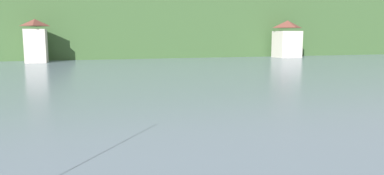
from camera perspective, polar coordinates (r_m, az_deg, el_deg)
The scene contains 3 objects.
wooded_hillside at distance 131.04m, azimuth -23.50°, elevation 8.01°, with size 352.00×62.59×43.05m.
shore_building_westcentral at distance 89.42m, azimuth -23.23°, elevation 6.64°, with size 4.66×6.16×9.62m.
shore_building_central at distance 104.09m, azimuth 14.64°, elevation 7.27°, with size 6.52×6.04×10.04m.
Camera 1 is at (-6.36, 30.81, 6.02)m, focal length 34.10 mm.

